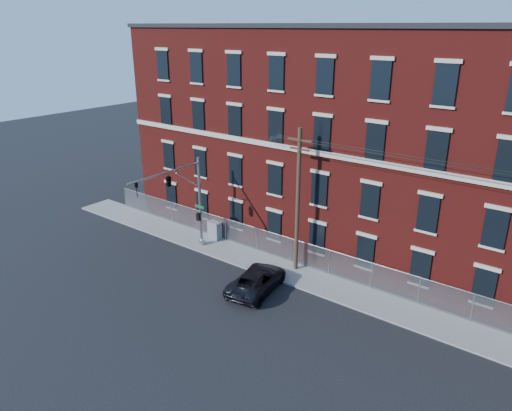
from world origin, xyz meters
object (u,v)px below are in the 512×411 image
at_px(utility_cabinet, 215,230).
at_px(pickup_truck, 257,280).
at_px(utility_pole_near, 298,199).
at_px(traffic_signal_mast, 176,188).

bearing_deg(utility_cabinet, pickup_truck, -25.21).
relative_size(utility_pole_near, utility_cabinet, 7.14).
distance_m(traffic_signal_mast, utility_pole_near, 8.70).
bearing_deg(utility_cabinet, traffic_signal_mast, -86.04).
distance_m(traffic_signal_mast, pickup_truck, 8.81).
bearing_deg(utility_pole_near, utility_cabinet, 177.13).
relative_size(traffic_signal_mast, utility_cabinet, 5.00).
relative_size(pickup_truck, utility_cabinet, 3.69).
xyz_separation_m(traffic_signal_mast, utility_pole_near, (8.00, 3.42, -0.05)).
height_order(traffic_signal_mast, utility_cabinet, traffic_signal_mast).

